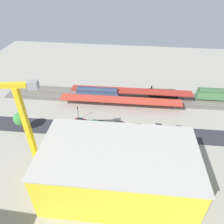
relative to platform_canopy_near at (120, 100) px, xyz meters
The scene contains 23 objects.
ground_plane 14.18m from the platform_canopy_near, 105.25° to the left, with size 194.98×194.98×0.00m, color #9E998C.
rail_bed 10.24m from the platform_canopy_near, 112.23° to the right, with size 121.86×13.61×0.01m, color #665E54.
street_asphalt 17.45m from the platform_canopy_near, 102.18° to the left, with size 121.86×9.00×0.01m, color #2D2D33.
track_rails 10.17m from the platform_canopy_near, 112.23° to the right, with size 121.84×9.54×0.12m.
platform_canopy_near is the anchor object (origin of this frame).
platform_canopy_far 9.09m from the platform_canopy_near, 118.32° to the right, with size 57.30×6.25×4.34m.
locomotive 23.02m from the platform_canopy_near, 149.64° to the right, with size 14.71×3.30×5.34m.
passenger_coach 46.06m from the platform_canopy_near, 165.42° to the right, with size 18.11×3.52×6.13m.
freight_coach_far 13.09m from the platform_canopy_near, 27.26° to the right, with size 19.83×3.56×6.05m.
parked_car_0 27.92m from the platform_canopy_near, 151.82° to the left, with size 4.67×1.78×1.59m.
parked_car_1 21.17m from the platform_canopy_near, 141.84° to the left, with size 4.33×1.83×1.74m.
parked_car_2 16.22m from the platform_canopy_near, 121.39° to the left, with size 4.32×1.95×1.53m.
parked_car_3 13.57m from the platform_canopy_near, 94.02° to the left, with size 4.57×1.93×1.75m.
parked_car_4 15.45m from the platform_canopy_near, 62.37° to the left, with size 4.30×2.14×1.57m.
parked_car_5 20.46m from the platform_canopy_near, 39.71° to the left, with size 4.45×1.93×1.68m.
construction_building 42.07m from the platform_canopy_near, 94.12° to the left, with size 40.52×22.05×15.24m, color yellow.
construction_roof_slab 43.48m from the platform_canopy_near, 94.12° to the left, with size 41.12×22.65×0.40m, color #B7B2A8.
tower_crane 47.92m from the platform_canopy_near, 56.17° to the left, with size 26.91×6.12×31.29m.
box_truck_0 26.09m from the platform_canopy_near, 80.50° to the left, with size 9.85×3.36×3.38m.
street_tree_0 31.10m from the platform_canopy_near, 134.14° to the left, with size 5.45×5.45×7.42m.
street_tree_1 22.78m from the platform_canopy_near, 70.31° to the left, with size 5.97×5.97×7.97m.
street_tree_2 41.84m from the platform_canopy_near, 29.69° to the left, with size 5.21×5.21×8.36m.
traffic_light 20.24m from the platform_canopy_near, 36.08° to the left, with size 0.50×0.36×6.87m.
Camera 1 is at (-2.23, 65.87, 55.11)m, focal length 33.83 mm.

